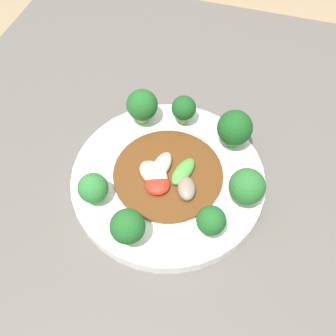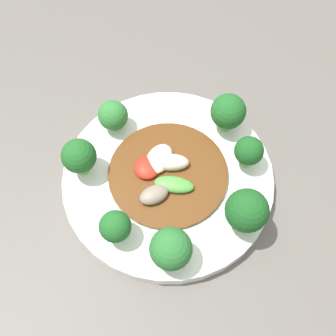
{
  "view_description": "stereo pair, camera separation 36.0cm",
  "coord_description": "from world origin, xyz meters",
  "px_view_note": "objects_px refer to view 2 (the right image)",
  "views": [
    {
      "loc": [
        -0.3,
        -0.12,
        1.27
      ],
      "look_at": [
        0.05,
        -0.02,
        0.75
      ],
      "focal_mm": 42.0,
      "sensor_mm": 36.0,
      "label": 1
    },
    {
      "loc": [
        0.02,
        -0.3,
        1.25
      ],
      "look_at": [
        0.05,
        -0.02,
        0.75
      ],
      "focal_mm": 42.0,
      "sensor_mm": 36.0,
      "label": 2
    }
  ],
  "objects_px": {
    "broccoli_southwest": "(115,227)",
    "broccoli_northwest": "(113,116)",
    "broccoli_east": "(249,151)",
    "broccoli_northeast": "(228,112)",
    "broccoli_west": "(79,156)",
    "broccoli_southeast": "(247,211)",
    "broccoli_south": "(171,249)",
    "plate": "(168,178)",
    "stirfry_center": "(165,172)"
  },
  "relations": [
    {
      "from": "broccoli_northwest",
      "to": "stirfry_center",
      "type": "bearing_deg",
      "value": -53.26
    },
    {
      "from": "plate",
      "to": "broccoli_south",
      "type": "distance_m",
      "value": 0.14
    },
    {
      "from": "broccoli_west",
      "to": "plate",
      "type": "bearing_deg",
      "value": -10.11
    },
    {
      "from": "broccoli_east",
      "to": "broccoli_west",
      "type": "xyz_separation_m",
      "value": [
        -0.25,
        0.02,
        0.01
      ]
    },
    {
      "from": "broccoli_south",
      "to": "stirfry_center",
      "type": "relative_size",
      "value": 0.37
    },
    {
      "from": "plate",
      "to": "broccoli_southeast",
      "type": "bearing_deg",
      "value": -42.15
    },
    {
      "from": "broccoli_northeast",
      "to": "broccoli_west",
      "type": "relative_size",
      "value": 1.01
    },
    {
      "from": "broccoli_northeast",
      "to": "stirfry_center",
      "type": "xyz_separation_m",
      "value": [
        -0.11,
        -0.08,
        -0.03
      ]
    },
    {
      "from": "broccoli_southwest",
      "to": "broccoli_northwest",
      "type": "distance_m",
      "value": 0.18
    },
    {
      "from": "plate",
      "to": "stirfry_center",
      "type": "xyz_separation_m",
      "value": [
        -0.0,
        -0.0,
        0.02
      ]
    },
    {
      "from": "broccoli_southwest",
      "to": "stirfry_center",
      "type": "xyz_separation_m",
      "value": [
        0.08,
        0.09,
        -0.03
      ]
    },
    {
      "from": "broccoli_northwest",
      "to": "plate",
      "type": "bearing_deg",
      "value": -51.79
    },
    {
      "from": "broccoli_west",
      "to": "broccoli_northwest",
      "type": "distance_m",
      "value": 0.09
    },
    {
      "from": "plate",
      "to": "broccoli_south",
      "type": "xyz_separation_m",
      "value": [
        -0.01,
        -0.13,
        0.05
      ]
    },
    {
      "from": "broccoli_south",
      "to": "broccoli_west",
      "type": "height_order",
      "value": "broccoli_west"
    },
    {
      "from": "broccoli_northeast",
      "to": "broccoli_west",
      "type": "bearing_deg",
      "value": -166.4
    },
    {
      "from": "broccoli_southwest",
      "to": "broccoli_west",
      "type": "bearing_deg",
      "value": 112.74
    },
    {
      "from": "broccoli_northwest",
      "to": "broccoli_south",
      "type": "bearing_deg",
      "value": -73.61
    },
    {
      "from": "broccoli_southeast",
      "to": "broccoli_west",
      "type": "distance_m",
      "value": 0.25
    },
    {
      "from": "broccoli_southwest",
      "to": "stirfry_center",
      "type": "bearing_deg",
      "value": 49.4
    },
    {
      "from": "broccoli_northeast",
      "to": "broccoli_northwest",
      "type": "height_order",
      "value": "broccoli_northeast"
    },
    {
      "from": "broccoli_southeast",
      "to": "broccoli_east",
      "type": "xyz_separation_m",
      "value": [
        0.02,
        0.09,
        -0.01
      ]
    },
    {
      "from": "broccoli_east",
      "to": "broccoli_northwest",
      "type": "bearing_deg",
      "value": 155.51
    },
    {
      "from": "broccoli_southeast",
      "to": "broccoli_southwest",
      "type": "relative_size",
      "value": 1.25
    },
    {
      "from": "broccoli_southwest",
      "to": "broccoli_northeast",
      "type": "height_order",
      "value": "broccoli_northeast"
    },
    {
      "from": "broccoli_southwest",
      "to": "broccoli_west",
      "type": "distance_m",
      "value": 0.12
    },
    {
      "from": "plate",
      "to": "broccoli_southeast",
      "type": "height_order",
      "value": "broccoli_southeast"
    },
    {
      "from": "broccoli_northwest",
      "to": "broccoli_northeast",
      "type": "bearing_deg",
      "value": -6.04
    },
    {
      "from": "broccoli_east",
      "to": "broccoli_west",
      "type": "relative_size",
      "value": 0.85
    },
    {
      "from": "broccoli_southwest",
      "to": "plate",
      "type": "bearing_deg",
      "value": 47.97
    },
    {
      "from": "broccoli_northeast",
      "to": "broccoli_southwest",
      "type": "bearing_deg",
      "value": -137.48
    },
    {
      "from": "broccoli_south",
      "to": "broccoli_northwest",
      "type": "relative_size",
      "value": 1.22
    },
    {
      "from": "broccoli_southeast",
      "to": "broccoli_northeast",
      "type": "bearing_deg",
      "value": 88.23
    },
    {
      "from": "broccoli_southeast",
      "to": "broccoli_south",
      "type": "bearing_deg",
      "value": -159.29
    },
    {
      "from": "broccoli_southwest",
      "to": "broccoli_west",
      "type": "xyz_separation_m",
      "value": [
        -0.05,
        0.11,
        0.01
      ]
    },
    {
      "from": "plate",
      "to": "broccoli_southwest",
      "type": "xyz_separation_m",
      "value": [
        -0.08,
        -0.09,
        0.05
      ]
    },
    {
      "from": "broccoli_southeast",
      "to": "broccoli_west",
      "type": "height_order",
      "value": "broccoli_southeast"
    },
    {
      "from": "broccoli_west",
      "to": "broccoli_southeast",
      "type": "bearing_deg",
      "value": -26.24
    },
    {
      "from": "plate",
      "to": "broccoli_west",
      "type": "height_order",
      "value": "broccoli_west"
    },
    {
      "from": "broccoli_southeast",
      "to": "broccoli_southwest",
      "type": "xyz_separation_m",
      "value": [
        -0.18,
        -0.0,
        -0.01
      ]
    },
    {
      "from": "broccoli_southwest",
      "to": "broccoli_northwest",
      "type": "bearing_deg",
      "value": 88.79
    },
    {
      "from": "plate",
      "to": "broccoli_east",
      "type": "height_order",
      "value": "broccoli_east"
    },
    {
      "from": "broccoli_northwest",
      "to": "broccoli_west",
      "type": "bearing_deg",
      "value": -124.34
    },
    {
      "from": "broccoli_east",
      "to": "broccoli_south",
      "type": "height_order",
      "value": "broccoli_south"
    },
    {
      "from": "broccoli_east",
      "to": "broccoli_northwest",
      "type": "xyz_separation_m",
      "value": [
        -0.2,
        0.09,
        -0.0
      ]
    },
    {
      "from": "broccoli_south",
      "to": "broccoli_west",
      "type": "bearing_deg",
      "value": 127.79
    },
    {
      "from": "broccoli_southeast",
      "to": "broccoli_south",
      "type": "xyz_separation_m",
      "value": [
        -0.11,
        -0.04,
        -0.0
      ]
    },
    {
      "from": "broccoli_northwest",
      "to": "stirfry_center",
      "type": "height_order",
      "value": "broccoli_northwest"
    },
    {
      "from": "broccoli_east",
      "to": "stirfry_center",
      "type": "xyz_separation_m",
      "value": [
        -0.12,
        -0.01,
        -0.03
      ]
    },
    {
      "from": "plate",
      "to": "broccoli_northeast",
      "type": "distance_m",
      "value": 0.14
    }
  ]
}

